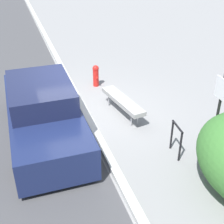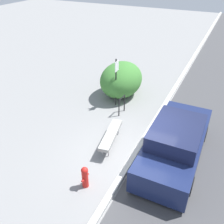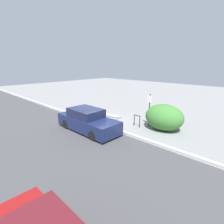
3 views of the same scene
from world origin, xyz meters
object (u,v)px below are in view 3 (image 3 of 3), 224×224
(bike_rack, at_px, (137,120))
(fire_hydrant, at_px, (89,111))
(bench, at_px, (109,116))
(parked_car_near, at_px, (88,121))
(sign_post, at_px, (149,107))

(bike_rack, xyz_separation_m, fire_hydrant, (-4.38, -0.73, -0.09))
(bench, distance_m, parked_car_near, 2.35)
(sign_post, bearing_deg, bike_rack, -136.12)
(parked_car_near, bearing_deg, sign_post, 54.07)
(bench, xyz_separation_m, sign_post, (2.79, 1.10, 0.93))
(bench, height_order, bike_rack, bike_rack)
(bike_rack, relative_size, sign_post, 0.36)
(sign_post, distance_m, fire_hydrant, 5.22)
(sign_post, relative_size, fire_hydrant, 3.01)
(bike_rack, distance_m, parked_car_near, 3.43)
(fire_hydrant, xyz_separation_m, parked_car_near, (2.50, -2.13, 0.25))
(bike_rack, distance_m, fire_hydrant, 4.45)
(bench, distance_m, fire_hydrant, 2.18)
(fire_hydrant, bearing_deg, bike_rack, 9.50)
(fire_hydrant, distance_m, parked_car_near, 3.29)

